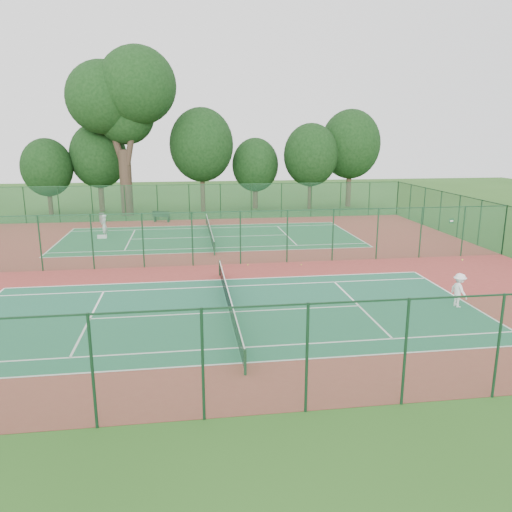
{
  "coord_description": "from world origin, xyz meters",
  "views": [
    {
      "loc": [
        -1.87,
        -31.3,
        8.22
      ],
      "look_at": [
        1.93,
        -4.46,
        1.6
      ],
      "focal_mm": 35.0,
      "sensor_mm": 36.0,
      "label": 1
    }
  ],
  "objects_px": {
    "player_near": "(459,290)",
    "kit_bag": "(102,237)",
    "player_far": "(104,225)",
    "trash_bin": "(102,218)",
    "bench": "(161,216)",
    "big_tree": "(122,97)"
  },
  "relations": [
    {
      "from": "player_far",
      "to": "bench",
      "type": "height_order",
      "value": "player_far"
    },
    {
      "from": "trash_bin",
      "to": "big_tree",
      "type": "bearing_deg",
      "value": 64.65
    },
    {
      "from": "player_far",
      "to": "kit_bag",
      "type": "xyz_separation_m",
      "value": [
        -0.13,
        -0.57,
        -0.82
      ]
    },
    {
      "from": "player_far",
      "to": "trash_bin",
      "type": "height_order",
      "value": "player_far"
    },
    {
      "from": "big_tree",
      "to": "kit_bag",
      "type": "bearing_deg",
      "value": -94.27
    },
    {
      "from": "big_tree",
      "to": "trash_bin",
      "type": "bearing_deg",
      "value": -115.35
    },
    {
      "from": "bench",
      "to": "big_tree",
      "type": "height_order",
      "value": "big_tree"
    },
    {
      "from": "player_near",
      "to": "player_far",
      "type": "relative_size",
      "value": 0.89
    },
    {
      "from": "big_tree",
      "to": "player_near",
      "type": "bearing_deg",
      "value": -59.15
    },
    {
      "from": "bench",
      "to": "kit_bag",
      "type": "height_order",
      "value": "bench"
    },
    {
      "from": "player_far",
      "to": "big_tree",
      "type": "bearing_deg",
      "value": -174.48
    },
    {
      "from": "trash_bin",
      "to": "player_far",
      "type": "bearing_deg",
      "value": -79.59
    },
    {
      "from": "player_near",
      "to": "bench",
      "type": "xyz_separation_m",
      "value": [
        -15.39,
        26.78,
        -0.31
      ]
    },
    {
      "from": "bench",
      "to": "player_near",
      "type": "bearing_deg",
      "value": -40.58
    },
    {
      "from": "player_far",
      "to": "trash_bin",
      "type": "relative_size",
      "value": 2.1
    },
    {
      "from": "player_near",
      "to": "big_tree",
      "type": "relative_size",
      "value": 0.1
    },
    {
      "from": "player_near",
      "to": "kit_bag",
      "type": "distance_m",
      "value": 27.83
    },
    {
      "from": "player_near",
      "to": "big_tree",
      "type": "height_order",
      "value": "big_tree"
    },
    {
      "from": "player_far",
      "to": "trash_bin",
      "type": "bearing_deg",
      "value": -160.26
    },
    {
      "from": "trash_bin",
      "to": "bench",
      "type": "height_order",
      "value": "bench"
    },
    {
      "from": "player_near",
      "to": "kit_bag",
      "type": "xyz_separation_m",
      "value": [
        -19.83,
        19.51,
        -0.71
      ]
    },
    {
      "from": "player_near",
      "to": "big_tree",
      "type": "xyz_separation_m",
      "value": [
        -18.93,
        31.69,
        10.99
      ]
    }
  ]
}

